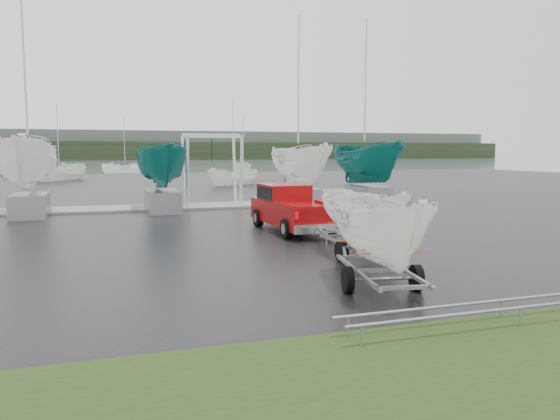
% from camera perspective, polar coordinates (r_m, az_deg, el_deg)
% --- Properties ---
extents(ground_plane, '(120.00, 120.00, 0.00)m').
position_cam_1_polar(ground_plane, '(18.06, -7.99, -3.95)').
color(ground_plane, black).
rests_on(ground_plane, ground).
extents(lake, '(300.00, 300.00, 0.00)m').
position_cam_1_polar(lake, '(117.58, -16.88, 4.43)').
color(lake, slate).
rests_on(lake, ground).
extents(grass_verge, '(40.00, 40.00, 0.00)m').
position_cam_1_polar(grass_verge, '(7.90, 7.36, -17.53)').
color(grass_verge, black).
rests_on(grass_verge, ground).
extents(dock, '(30.00, 3.00, 0.12)m').
position_cam_1_polar(dock, '(30.82, -12.37, 0.28)').
color(dock, gray).
rests_on(dock, ground).
extents(treeline, '(300.00, 8.00, 6.00)m').
position_cam_1_polar(treeline, '(187.52, -17.51, 5.91)').
color(treeline, black).
rests_on(treeline, ground).
extents(far_hill, '(300.00, 6.00, 10.00)m').
position_cam_1_polar(far_hill, '(195.53, -17.57, 6.50)').
color(far_hill, '#4C5651').
rests_on(far_hill, ground).
extents(pickup_truck, '(2.09, 5.44, 1.80)m').
position_cam_1_polar(pickup_truck, '(21.80, 1.00, 0.34)').
color(pickup_truck, maroon).
rests_on(pickup_truck, ground).
extents(trailer_hitched, '(1.79, 3.62, 4.70)m').
position_cam_1_polar(trailer_hitched, '(16.06, 8.81, 3.95)').
color(trailer_hitched, gray).
rests_on(trailer_hitched, ground).
extents(trailer_parked, '(2.04, 3.76, 5.09)m').
position_cam_1_polar(trailer_parked, '(12.46, 10.59, 4.19)').
color(trailer_parked, gray).
rests_on(trailer_parked, ground).
extents(boat_hoist, '(3.30, 2.18, 4.12)m').
position_cam_1_polar(boat_hoist, '(31.10, -7.13, 5.26)').
color(boat_hoist, silver).
rests_on(boat_hoist, ground).
extents(keelboat_0, '(2.73, 3.20, 10.91)m').
position_cam_1_polar(keelboat_0, '(28.70, -25.02, 8.01)').
color(keelboat_0, gray).
rests_on(keelboat_0, ground).
extents(keelboat_1, '(2.41, 3.20, 7.50)m').
position_cam_1_polar(keelboat_1, '(28.87, -12.30, 7.38)').
color(keelboat_1, gray).
rests_on(keelboat_1, ground).
extents(keelboat_2, '(2.41, 3.20, 10.58)m').
position_cam_1_polar(keelboat_2, '(30.45, 2.24, 7.46)').
color(keelboat_2, gray).
rests_on(keelboat_2, ground).
extents(keelboat_3, '(2.57, 3.20, 10.75)m').
position_cam_1_polar(keelboat_3, '(32.49, 9.23, 7.79)').
color(keelboat_3, gray).
rests_on(keelboat_3, ground).
extents(mast_rack_2, '(7.00, 0.56, 0.06)m').
position_cam_1_polar(mast_rack_2, '(11.11, 23.00, -9.02)').
color(mast_rack_2, gray).
rests_on(mast_rack_2, ground).
extents(moored_boat_1, '(4.29, 4.32, 12.08)m').
position_cam_1_polar(moored_boat_1, '(62.68, -22.02, 2.89)').
color(moored_boat_1, white).
rests_on(moored_boat_1, ground).
extents(moored_boat_2, '(3.53, 3.52, 11.29)m').
position_cam_1_polar(moored_boat_2, '(50.61, -4.86, 2.63)').
color(moored_boat_2, white).
rests_on(moored_boat_2, ground).
extents(moored_boat_3, '(3.13, 3.17, 11.25)m').
position_cam_1_polar(moored_boat_3, '(78.15, -3.84, 3.91)').
color(moored_boat_3, white).
rests_on(moored_boat_3, ground).
extents(moored_boat_5, '(2.63, 2.57, 11.26)m').
position_cam_1_polar(moored_boat_5, '(80.79, -15.86, 3.77)').
color(moored_boat_5, white).
rests_on(moored_boat_5, ground).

